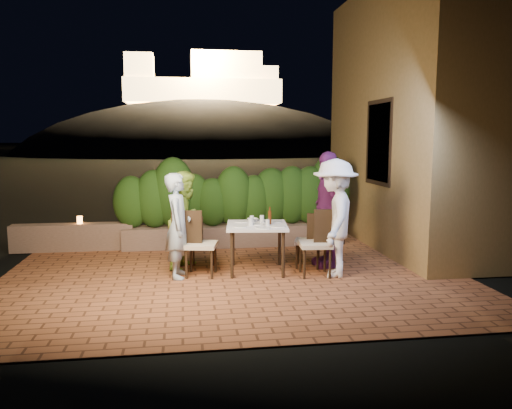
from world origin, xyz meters
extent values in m
plane|color=black|center=(0.00, 0.00, -0.02)|extent=(400.00, 400.00, 0.00)
cube|color=brown|center=(0.00, 0.50, -0.07)|extent=(7.00, 6.00, 0.15)
cube|color=olive|center=(3.60, 2.00, 2.50)|extent=(1.60, 5.00, 5.00)
cube|color=black|center=(2.82, 1.50, 2.00)|extent=(0.08, 1.00, 1.40)
cube|color=black|center=(2.81, 1.50, 2.00)|extent=(0.06, 1.15, 1.55)
cube|color=brown|center=(0.20, 2.30, 0.20)|extent=(4.20, 0.55, 0.40)
cube|color=brown|center=(-2.80, 2.30, 0.25)|extent=(2.20, 0.30, 0.50)
ellipsoid|color=black|center=(2.00, 60.00, -4.00)|extent=(52.00, 40.00, 22.00)
cylinder|color=white|center=(0.09, 0.17, 0.76)|extent=(0.21, 0.21, 0.01)
cylinder|color=white|center=(0.16, 0.61, 0.76)|extent=(0.22, 0.22, 0.01)
cylinder|color=white|center=(0.66, 0.10, 0.76)|extent=(0.23, 0.23, 0.01)
cylinder|color=white|center=(0.69, 0.53, 0.76)|extent=(0.24, 0.24, 0.01)
cylinder|color=white|center=(0.38, 0.34, 0.76)|extent=(0.24, 0.24, 0.01)
cylinder|color=white|center=(0.42, 0.01, 0.76)|extent=(0.25, 0.25, 0.01)
cylinder|color=silver|center=(0.27, 0.24, 0.81)|extent=(0.07, 0.07, 0.12)
cylinder|color=silver|center=(0.32, 0.53, 0.81)|extent=(0.07, 0.07, 0.11)
cylinder|color=silver|center=(0.52, 0.21, 0.80)|extent=(0.06, 0.06, 0.10)
cylinder|color=silver|center=(0.48, 0.51, 0.81)|extent=(0.07, 0.07, 0.12)
imported|color=white|center=(0.36, 0.68, 0.77)|extent=(0.21, 0.21, 0.04)
imported|color=#9EB6CB|center=(-0.83, 0.20, 0.79)|extent=(0.44, 0.61, 1.58)
imported|color=#A5CF40|center=(-0.70, 0.76, 0.78)|extent=(0.86, 0.94, 1.56)
imported|color=white|center=(1.51, -0.06, 0.89)|extent=(1.00, 1.30, 1.78)
imported|color=#662262|center=(1.56, 0.52, 0.94)|extent=(0.47, 1.11, 1.87)
cylinder|color=orange|center=(-2.67, 2.30, 0.57)|extent=(0.10, 0.10, 0.14)
camera|label=1|loc=(-0.74, -7.22, 2.10)|focal=35.00mm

